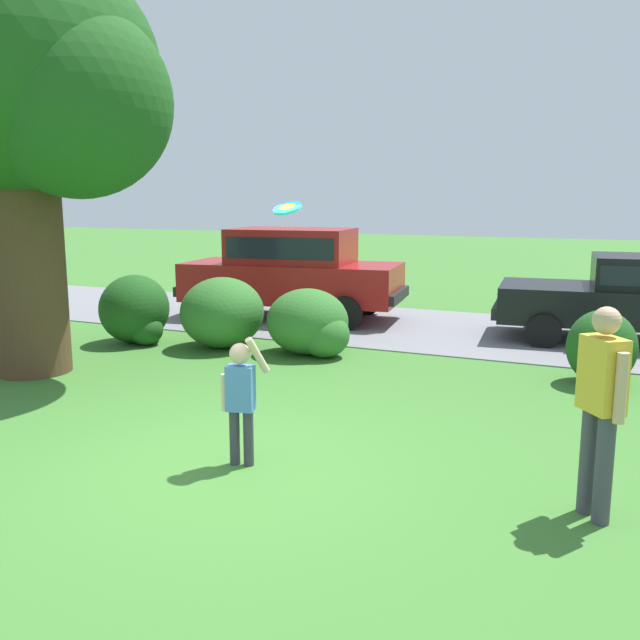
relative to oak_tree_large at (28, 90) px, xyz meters
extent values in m
plane|color=#3D752D|center=(4.44, -2.08, -4.05)|extent=(80.00, 80.00, 0.00)
cube|color=slate|center=(4.44, 5.50, -4.04)|extent=(28.00, 4.40, 0.02)
cylinder|color=#513823|center=(-0.11, -0.15, -2.49)|extent=(1.09, 1.09, 3.11)
ellipsoid|color=#1E511C|center=(-0.11, -0.15, 0.28)|extent=(4.07, 4.07, 3.46)
ellipsoid|color=#1E511C|center=(1.01, -0.15, -0.23)|extent=(2.57, 2.57, 2.57)
ellipsoid|color=#1E511C|center=(-0.68, 0.81, -0.23)|extent=(2.45, 2.45, 2.45)
ellipsoid|color=#1E511C|center=(-0.09, 2.16, -3.44)|extent=(1.17, 1.32, 1.21)
ellipsoid|color=#1E511C|center=(0.23, 2.04, -3.77)|extent=(0.60, 0.60, 0.54)
ellipsoid|color=#33702B|center=(1.55, 2.45, -3.44)|extent=(1.42, 1.50, 1.22)
ellipsoid|color=#33702B|center=(3.11, 2.60, -3.50)|extent=(1.36, 1.31, 1.09)
ellipsoid|color=#33702B|center=(3.47, 2.47, -3.68)|extent=(0.82, 0.82, 0.74)
ellipsoid|color=#1E511C|center=(7.62, 2.56, -3.53)|extent=(0.94, 0.96, 1.04)
cube|color=black|center=(7.84, 5.69, -3.37)|extent=(4.36, 2.23, 0.64)
cylinder|color=black|center=(6.64, 4.63, -3.75)|extent=(0.62, 0.28, 0.60)
cylinder|color=black|center=(6.46, 6.51, -3.75)|extent=(0.62, 0.28, 0.60)
cube|color=black|center=(5.71, 5.49, -3.53)|extent=(0.29, 1.75, 0.20)
cube|color=maroon|center=(1.42, 5.43, -3.25)|extent=(4.70, 2.40, 0.80)
cube|color=maroon|center=(1.42, 5.43, -2.49)|extent=(2.66, 1.92, 0.72)
cube|color=black|center=(1.42, 5.43, -2.49)|extent=(2.47, 1.92, 0.43)
cylinder|color=black|center=(0.16, 4.32, -3.71)|extent=(0.70, 0.31, 0.68)
cylinder|color=black|center=(-0.08, 6.19, -3.71)|extent=(0.70, 0.31, 0.68)
cylinder|color=black|center=(2.93, 4.68, -3.71)|extent=(0.70, 0.31, 0.68)
cylinder|color=black|center=(2.69, 6.55, -3.71)|extent=(0.70, 0.31, 0.68)
cube|color=black|center=(-0.85, 5.14, -3.45)|extent=(0.34, 1.75, 0.20)
cube|color=black|center=(3.70, 5.73, -3.45)|extent=(0.34, 1.75, 0.20)
cylinder|color=#383842|center=(4.49, -2.03, -3.77)|extent=(0.10, 0.10, 0.55)
cylinder|color=#383842|center=(4.63, -2.00, -3.77)|extent=(0.10, 0.10, 0.55)
cube|color=#4C7FCC|center=(4.56, -2.01, -3.28)|extent=(0.29, 0.21, 0.44)
sphere|color=beige|center=(4.56, -2.01, -2.94)|extent=(0.20, 0.20, 0.20)
cylinder|color=beige|center=(4.71, -1.93, -2.96)|extent=(0.17, 0.27, 0.39)
cylinder|color=beige|center=(4.41, -2.05, -3.33)|extent=(0.07, 0.07, 0.36)
cylinder|color=#1EB7B2|center=(4.85, -1.57, -1.58)|extent=(0.29, 0.27, 0.15)
cylinder|color=yellow|center=(4.85, -1.57, -1.58)|extent=(0.16, 0.15, 0.09)
cylinder|color=#3F3F4C|center=(7.68, -1.74, -3.60)|extent=(0.14, 0.14, 0.90)
cylinder|color=#3F3F4C|center=(7.80, -1.90, -3.60)|extent=(0.14, 0.14, 0.90)
cube|color=gold|center=(7.74, -1.82, -2.85)|extent=(0.40, 0.42, 0.60)
sphere|color=tan|center=(7.74, -1.82, -2.42)|extent=(0.22, 0.22, 0.22)
cylinder|color=tan|center=(7.60, -1.65, -2.90)|extent=(0.09, 0.09, 0.55)
cylinder|color=tan|center=(7.87, -1.99, -2.90)|extent=(0.09, 0.09, 0.55)
camera|label=1|loc=(7.83, -7.48, -1.47)|focal=38.48mm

